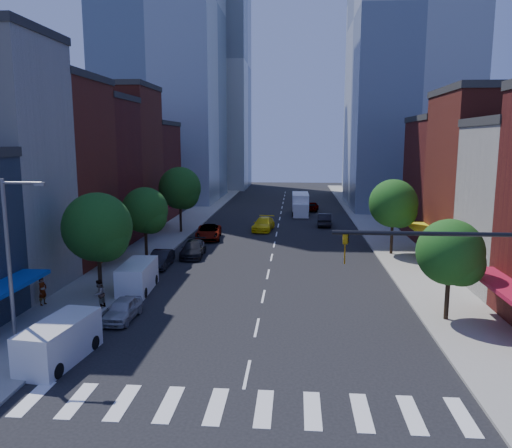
# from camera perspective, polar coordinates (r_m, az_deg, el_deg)

# --- Properties ---
(ground) EXTENTS (220.00, 220.00, 0.00)m
(ground) POSITION_cam_1_polar(r_m,az_deg,el_deg) (24.75, -1.03, -16.79)
(ground) COLOR black
(ground) RESTS_ON ground
(sidewalk_left) EXTENTS (5.00, 120.00, 0.15)m
(sidewalk_left) POSITION_cam_1_polar(r_m,az_deg,el_deg) (64.72, -8.63, -0.27)
(sidewalk_left) COLOR gray
(sidewalk_left) RESTS_ON ground
(sidewalk_right) EXTENTS (5.00, 120.00, 0.15)m
(sidewalk_right) POSITION_cam_1_polar(r_m,az_deg,el_deg) (63.87, 13.78, -0.57)
(sidewalk_right) COLOR gray
(sidewalk_right) RESTS_ON ground
(crosswalk) EXTENTS (19.00, 3.00, 0.01)m
(crosswalk) POSITION_cam_1_polar(r_m,az_deg,el_deg) (22.12, -1.84, -20.21)
(crosswalk) COLOR silver
(crosswalk) RESTS_ON ground
(bldg_left_2) EXTENTS (12.00, 9.00, 16.00)m
(bldg_left_2) POSITION_cam_1_polar(r_m,az_deg,el_deg) (48.58, -24.08, 5.20)
(bldg_left_2) COLOR maroon
(bldg_left_2) RESTS_ON ground
(bldg_left_3) EXTENTS (12.00, 8.00, 15.00)m
(bldg_left_3) POSITION_cam_1_polar(r_m,az_deg,el_deg) (56.20, -19.92, 5.42)
(bldg_left_3) COLOR #511414
(bldg_left_3) RESTS_ON ground
(bldg_left_4) EXTENTS (12.00, 9.00, 17.00)m
(bldg_left_4) POSITION_cam_1_polar(r_m,az_deg,el_deg) (63.98, -16.83, 6.91)
(bldg_left_4) COLOR maroon
(bldg_left_4) RESTS_ON ground
(bldg_left_5) EXTENTS (12.00, 10.00, 13.00)m
(bldg_left_5) POSITION_cam_1_polar(r_m,az_deg,el_deg) (73.01, -14.05, 5.74)
(bldg_left_5) COLOR #511414
(bldg_left_5) RESTS_ON ground
(bldg_right_2) EXTENTS (12.00, 10.00, 15.00)m
(bldg_right_2) POSITION_cam_1_polar(r_m,az_deg,el_deg) (49.89, 26.78, 4.52)
(bldg_right_2) COLOR maroon
(bldg_right_2) RESTS_ON ground
(bldg_right_3) EXTENTS (12.00, 10.00, 13.00)m
(bldg_right_3) POSITION_cam_1_polar(r_m,az_deg,el_deg) (59.32, 23.10, 4.45)
(bldg_right_3) COLOR #511414
(bldg_right_3) RESTS_ON ground
(tower_nw) EXTENTS (20.00, 22.00, 70.00)m
(tower_nw) POSITION_cam_1_polar(r_m,az_deg,el_deg) (98.19, -10.76, 23.54)
(tower_nw) COLOR #8C99A8
(tower_nw) RESTS_ON ground
(tower_ne) EXTENTS (18.00, 20.00, 60.00)m
(tower_ne) POSITION_cam_1_polar(r_m,az_deg,el_deg) (88.03, 17.37, 21.60)
(tower_ne) COLOR #9EA5AD
(tower_ne) RESTS_ON ground
(tower_far_w) EXTENTS (18.00, 18.00, 56.00)m
(tower_far_w) POSITION_cam_1_polar(r_m,az_deg,el_deg) (120.02, -5.43, 17.65)
(tower_far_w) COLOR #9EA5AD
(tower_far_w) RESTS_ON ground
(traffic_signal) EXTENTS (7.24, 2.24, 8.00)m
(traffic_signal) POSITION_cam_1_polar(r_m,az_deg,el_deg) (20.39, 27.14, -11.10)
(traffic_signal) COLOR black
(traffic_signal) RESTS_ON sidewalk_right
(streetlight) EXTENTS (2.25, 0.25, 9.00)m
(streetlight) POSITION_cam_1_polar(r_m,az_deg,el_deg) (27.59, -26.10, -3.38)
(streetlight) COLOR slate
(streetlight) RESTS_ON sidewalk_left
(tree_left_near) EXTENTS (4.80, 4.80, 7.30)m
(tree_left_near) POSITION_cam_1_polar(r_m,az_deg,el_deg) (36.19, -17.48, -0.63)
(tree_left_near) COLOR black
(tree_left_near) RESTS_ON sidewalk_left
(tree_left_mid) EXTENTS (4.20, 4.20, 6.65)m
(tree_left_mid) POSITION_cam_1_polar(r_m,az_deg,el_deg) (46.49, -12.42, 1.34)
(tree_left_mid) COLOR black
(tree_left_mid) RESTS_ON sidewalk_left
(tree_left_far) EXTENTS (5.00, 5.00, 7.75)m
(tree_left_far) POSITION_cam_1_polar(r_m,az_deg,el_deg) (59.84, -8.56, 3.89)
(tree_left_far) COLOR black
(tree_left_far) RESTS_ON sidewalk_left
(tree_right_near) EXTENTS (4.00, 4.00, 6.20)m
(tree_right_near) POSITION_cam_1_polar(r_m,az_deg,el_deg) (32.19, 21.58, -3.32)
(tree_right_near) COLOR black
(tree_right_near) RESTS_ON sidewalk_right
(tree_right_far) EXTENTS (4.60, 4.60, 7.20)m
(tree_right_far) POSITION_cam_1_polar(r_m,az_deg,el_deg) (49.31, 15.59, 2.06)
(tree_right_far) COLOR black
(tree_right_far) RESTS_ON sidewalk_right
(parked_car_front) EXTENTS (1.66, 3.96, 1.34)m
(parked_car_front) POSITION_cam_1_polar(r_m,az_deg,el_deg) (32.31, -15.00, -9.40)
(parked_car_front) COLOR #A3A3A7
(parked_car_front) RESTS_ON ground
(parked_car_second) EXTENTS (1.57, 4.42, 1.45)m
(parked_car_second) POSITION_cam_1_polar(r_m,az_deg,el_deg) (44.53, -10.82, -3.94)
(parked_car_second) COLOR black
(parked_car_second) RESTS_ON ground
(parked_car_third) EXTENTS (3.23, 6.02, 1.61)m
(parked_car_third) POSITION_cam_1_polar(r_m,az_deg,el_deg) (56.27, -5.44, -0.92)
(parked_car_third) COLOR #999999
(parked_car_third) RESTS_ON ground
(parked_car_rear) EXTENTS (2.31, 5.19, 1.48)m
(parked_car_rear) POSITION_cam_1_polar(r_m,az_deg,el_deg) (48.03, -7.20, -2.85)
(parked_car_rear) COLOR black
(parked_car_rear) RESTS_ON ground
(cargo_van_near) EXTENTS (2.55, 5.15, 2.11)m
(cargo_van_near) POSITION_cam_1_polar(r_m,az_deg,el_deg) (27.36, -21.68, -12.46)
(cargo_van_near) COLOR silver
(cargo_van_near) RESTS_ON ground
(cargo_van_far) EXTENTS (2.27, 5.10, 2.13)m
(cargo_van_far) POSITION_cam_1_polar(r_m,az_deg,el_deg) (37.83, -13.43, -5.94)
(cargo_van_far) COLOR white
(cargo_van_far) RESTS_ON ground
(taxi) EXTENTS (2.82, 5.71, 1.60)m
(taxi) POSITION_cam_1_polar(r_m,az_deg,el_deg) (61.33, 0.86, -0.02)
(taxi) COLOR yellow
(taxi) RESTS_ON ground
(traffic_car_oncoming) EXTENTS (2.01, 5.05, 1.63)m
(traffic_car_oncoming) POSITION_cam_1_polar(r_m,az_deg,el_deg) (65.38, 7.84, 0.51)
(traffic_car_oncoming) COLOR black
(traffic_car_oncoming) RESTS_ON ground
(traffic_car_far) EXTENTS (2.22, 4.43, 1.45)m
(traffic_car_far) POSITION_cam_1_polar(r_m,az_deg,el_deg) (78.99, 6.50, 2.02)
(traffic_car_far) COLOR #999999
(traffic_car_far) RESTS_ON ground
(box_truck) EXTENTS (2.53, 7.89, 3.16)m
(box_truck) POSITION_cam_1_polar(r_m,az_deg,el_deg) (74.48, 5.10, 2.19)
(box_truck) COLOR white
(box_truck) RESTS_ON ground
(pedestrian_near) EXTENTS (0.58, 0.77, 1.91)m
(pedestrian_near) POSITION_cam_1_polar(r_m,az_deg,el_deg) (36.30, -23.21, -7.04)
(pedestrian_near) COLOR #999999
(pedestrian_near) RESTS_ON sidewalk_left
(pedestrian_far) EXTENTS (0.89, 1.05, 1.90)m
(pedestrian_far) POSITION_cam_1_polar(r_m,az_deg,el_deg) (34.35, -17.50, -7.63)
(pedestrian_far) COLOR #999999
(pedestrian_far) RESTS_ON sidewalk_left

